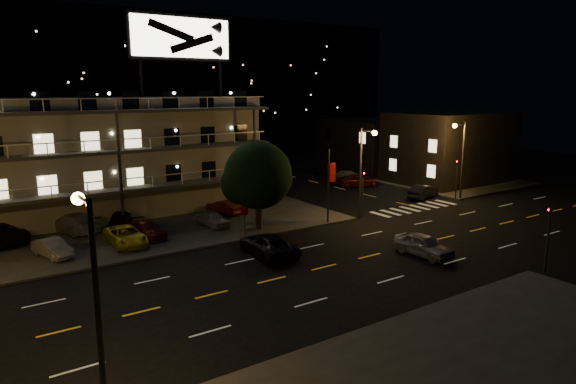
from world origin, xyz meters
TOP-DOWN VIEW (x-y plane):
  - ground at (0.00, 0.00)m, footprint 140.00×140.00m
  - curb_nw at (-14.00, 20.00)m, footprint 44.00×24.00m
  - curb_ne at (30.00, 20.00)m, footprint 16.00×24.00m
  - motel at (-9.94, 23.88)m, footprint 28.00×13.80m
  - side_bldg_front at (29.99, 16.00)m, footprint 14.06×10.00m
  - side_bldg_back at (29.99, 28.00)m, footprint 14.06×12.00m
  - hill_backdrop at (-5.94, 68.78)m, footprint 120.00×25.00m
  - streetlight_nc at (8.50, 7.94)m, footprint 0.44×1.92m
  - streetlight_ne at (22.14, 8.30)m, footprint 1.92×0.44m
  - streetlight_s at (-18.00, -7.94)m, footprint 0.44×1.92m
  - signal_nw at (9.00, 8.50)m, footprint 0.20×0.27m
  - signal_sw at (9.00, -8.50)m, footprint 0.20×0.27m
  - signal_ne at (22.00, 8.50)m, footprint 0.27×0.20m
  - banner_north at (5.09, 8.40)m, footprint 0.83×0.16m
  - stop_sign at (-3.00, 8.57)m, footprint 0.91×0.11m
  - tree at (-1.04, 9.90)m, footprint 5.67×5.46m
  - lot_car_1 at (-16.17, 11.64)m, footprint 2.32×3.94m
  - lot_car_2 at (-11.23, 11.62)m, footprint 2.28×4.84m
  - lot_car_3 at (-9.32, 12.60)m, footprint 2.24×4.40m
  - lot_car_4 at (-3.72, 12.76)m, footprint 1.79×3.78m
  - lot_car_7 at (-13.62, 17.37)m, footprint 3.76×5.67m
  - lot_car_8 at (-9.96, 17.30)m, footprint 2.99×4.09m
  - lot_car_9 at (-0.96, 15.87)m, footprint 2.21×4.19m
  - side_car_0 at (19.69, 10.79)m, footprint 4.61×2.61m
  - side_car_1 at (18.63, 19.65)m, footprint 5.64×3.82m
  - side_car_2 at (19.07, 22.29)m, footprint 5.66×4.08m
  - side_car_3 at (21.26, 28.69)m, footprint 4.34×3.10m
  - road_car_east at (5.16, -1.99)m, footprint 1.94×4.48m
  - road_car_west at (-3.66, 4.16)m, footprint 2.91×5.62m

SIDE VIEW (x-z plane):
  - ground at x=0.00m, z-range 0.00..0.00m
  - curb_nw at x=-14.00m, z-range 0.00..0.15m
  - curb_ne at x=30.00m, z-range 0.00..0.15m
  - side_car_3 at x=21.26m, z-range 0.00..1.37m
  - side_car_1 at x=18.63m, z-range 0.00..1.43m
  - side_car_0 at x=19.69m, z-range 0.00..1.44m
  - road_car_east at x=5.16m, z-range 0.00..1.51m
  - road_car_west at x=-3.66m, z-range 0.00..1.51m
  - lot_car_3 at x=-9.32m, z-range 0.15..1.37m
  - side_car_2 at x=19.07m, z-range 0.00..1.52m
  - lot_car_1 at x=-16.17m, z-range 0.15..1.38m
  - lot_car_4 at x=-3.72m, z-range 0.15..1.40m
  - lot_car_8 at x=-9.96m, z-range 0.15..1.45m
  - lot_car_9 at x=-0.96m, z-range 0.15..1.46m
  - lot_car_2 at x=-11.23m, z-range 0.15..1.49m
  - lot_car_7 at x=-13.62m, z-range 0.15..1.68m
  - stop_sign at x=-3.00m, z-range 0.41..3.01m
  - signal_nw at x=9.00m, z-range 0.27..4.87m
  - signal_sw at x=9.00m, z-range 0.27..4.87m
  - signal_ne at x=22.00m, z-range 0.27..4.87m
  - banner_north at x=5.09m, z-range 0.23..6.63m
  - side_bldg_back at x=29.99m, z-range 0.00..7.00m
  - side_bldg_front at x=29.99m, z-range 0.00..8.50m
  - tree at x=-1.04m, z-range 0.82..7.96m
  - streetlight_nc at x=8.50m, z-range 0.96..8.96m
  - streetlight_ne at x=22.14m, z-range 0.96..8.96m
  - streetlight_s at x=-18.00m, z-range 0.96..8.96m
  - motel at x=-9.94m, z-range -3.71..14.39m
  - hill_backdrop at x=-5.94m, z-range -0.45..23.55m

